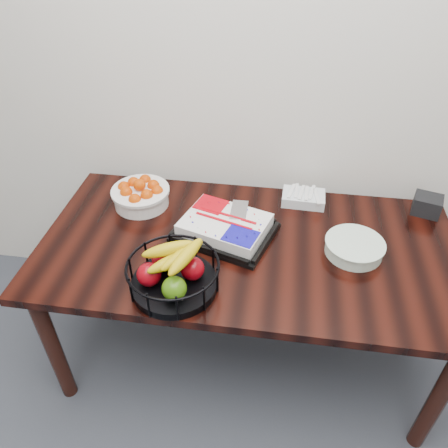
# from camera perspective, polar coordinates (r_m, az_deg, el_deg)

# --- Properties ---
(table) EXTENTS (1.80, 0.90, 0.75)m
(table) POSITION_cam_1_polar(r_m,az_deg,el_deg) (1.95, 3.10, -4.56)
(table) COLOR black
(table) RESTS_ON ground
(cake_tray) EXTENTS (0.48, 0.43, 0.08)m
(cake_tray) POSITION_cam_1_polar(r_m,az_deg,el_deg) (1.91, 0.14, -0.41)
(cake_tray) COLOR black
(cake_tray) RESTS_ON table
(tangerine_bowl) EXTENTS (0.28, 0.28, 0.17)m
(tangerine_bowl) POSITION_cam_1_polar(r_m,az_deg,el_deg) (2.11, -10.87, 4.24)
(tangerine_bowl) COLOR white
(tangerine_bowl) RESTS_ON table
(fruit_basket) EXTENTS (0.35, 0.35, 0.19)m
(fruit_basket) POSITION_cam_1_polar(r_m,az_deg,el_deg) (1.66, -6.63, -6.34)
(fruit_basket) COLOR black
(fruit_basket) RESTS_ON table
(plate_stack) EXTENTS (0.25, 0.25, 0.06)m
(plate_stack) POSITION_cam_1_polar(r_m,az_deg,el_deg) (1.90, 16.64, -2.96)
(plate_stack) COLOR white
(plate_stack) RESTS_ON table
(fork_bag) EXTENTS (0.21, 0.14, 0.06)m
(fork_bag) POSITION_cam_1_polar(r_m,az_deg,el_deg) (2.14, 10.33, 3.42)
(fork_bag) COLOR silver
(fork_bag) RESTS_ON table
(napkin_box) EXTENTS (0.15, 0.14, 0.09)m
(napkin_box) POSITION_cam_1_polar(r_m,az_deg,el_deg) (2.25, 24.99, 2.29)
(napkin_box) COLOR black
(napkin_box) RESTS_ON table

